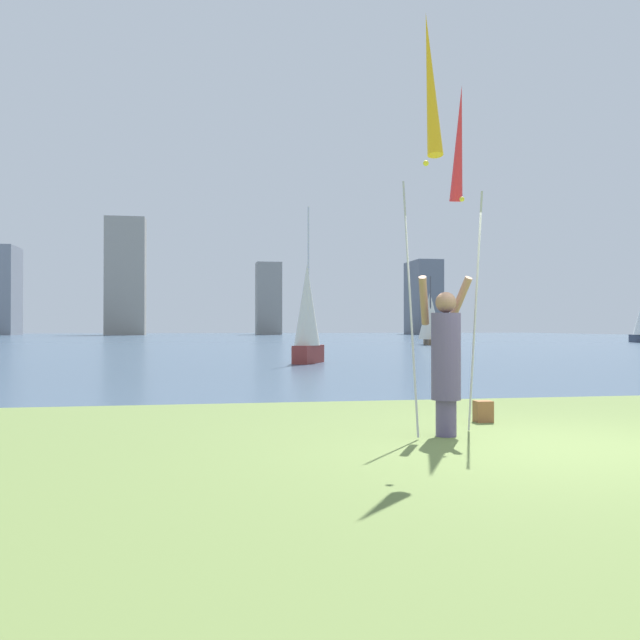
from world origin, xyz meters
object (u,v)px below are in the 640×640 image
(sailboat_1, at_px, (307,315))
(sailboat_5, at_px, (430,318))
(bag, at_px, (483,411))
(kite_flag_right, at_px, (459,151))
(person, at_px, (446,357))
(kite_flag_left, at_px, (430,92))

(sailboat_1, xyz_separation_m, sailboat_5, (11.78, 21.66, 0.21))
(sailboat_1, bearing_deg, bag, -90.12)
(kite_flag_right, height_order, sailboat_5, sailboat_5)
(person, xyz_separation_m, sailboat_5, (12.68, 37.06, 0.93))
(kite_flag_right, bearing_deg, person, -124.93)
(person, bearing_deg, sailboat_1, 105.98)
(sailboat_5, bearing_deg, bag, -108.13)
(sailboat_1, distance_m, sailboat_5, 24.66)
(sailboat_1, height_order, sailboat_5, sailboat_1)
(kite_flag_left, relative_size, sailboat_5, 0.99)
(person, xyz_separation_m, bag, (0.88, 1.00, -0.75))
(sailboat_1, bearing_deg, kite_flag_left, -94.61)
(bag, xyz_separation_m, sailboat_1, (0.03, 14.39, 1.47))
(kite_flag_left, relative_size, sailboat_1, 0.86)
(sailboat_5, bearing_deg, sailboat_1, -118.53)
(kite_flag_left, distance_m, bag, 4.04)
(person, distance_m, sailboat_1, 15.44)
(person, distance_m, sailboat_5, 39.18)
(kite_flag_right, xyz_separation_m, sailboat_5, (12.30, 36.51, -1.53))
(kite_flag_left, height_order, sailboat_5, sailboat_5)
(person, xyz_separation_m, kite_flag_left, (-0.38, -0.58, 2.76))
(sailboat_5, bearing_deg, kite_flag_left, -109.14)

